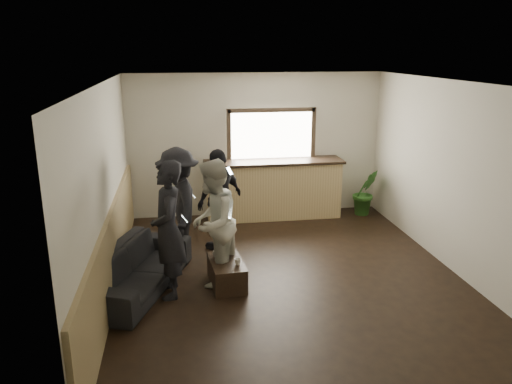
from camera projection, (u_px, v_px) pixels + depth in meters
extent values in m
cube|color=black|center=(288.00, 275.00, 7.39)|extent=(5.00, 6.00, 0.01)
cube|color=silver|center=(291.00, 83.00, 6.61)|extent=(5.00, 6.00, 0.01)
cube|color=beige|center=(256.00, 145.00, 9.85)|extent=(5.00, 0.01, 2.80)
cube|color=beige|center=(369.00, 278.00, 4.15)|extent=(5.00, 0.01, 2.80)
cube|color=beige|center=(106.00, 192.00, 6.62)|extent=(0.01, 6.00, 2.80)
cube|color=beige|center=(454.00, 177.00, 7.38)|extent=(0.01, 6.00, 2.80)
cube|color=#9C8658|center=(113.00, 251.00, 6.86)|extent=(0.06, 5.90, 1.10)
cube|color=tan|center=(273.00, 190.00, 9.82)|extent=(2.60, 0.60, 1.10)
cube|color=black|center=(274.00, 162.00, 9.66)|extent=(2.70, 0.68, 0.05)
cube|color=white|center=(271.00, 135.00, 9.80)|extent=(1.60, 0.06, 0.90)
cube|color=#3F3326|center=(272.00, 110.00, 9.63)|extent=(1.72, 0.08, 0.08)
cube|color=#3F3326|center=(229.00, 136.00, 9.64)|extent=(0.08, 0.08, 1.06)
cube|color=#3F3326|center=(313.00, 134.00, 9.90)|extent=(0.08, 0.08, 1.06)
imported|color=black|center=(138.00, 268.00, 6.91)|extent=(1.54, 2.28, 0.62)
cube|color=black|center=(227.00, 273.00, 7.07)|extent=(0.51, 0.84, 0.36)
imported|color=silver|center=(217.00, 254.00, 7.13)|extent=(0.13, 0.13, 0.10)
imported|color=silver|center=(238.00, 262.00, 6.89)|extent=(0.11, 0.11, 0.09)
imported|color=#2D6623|center=(365.00, 192.00, 10.00)|extent=(0.57, 0.49, 0.93)
imported|color=black|center=(168.00, 230.00, 6.58)|extent=(0.49, 0.71, 1.87)
cube|color=black|center=(184.00, 218.00, 6.59)|extent=(0.10, 0.08, 0.12)
cube|color=silver|center=(184.00, 218.00, 6.58)|extent=(0.08, 0.07, 0.11)
imported|color=#BABAA8|center=(213.00, 223.00, 6.94)|extent=(0.96, 1.06, 1.80)
cube|color=black|center=(228.00, 215.00, 6.86)|extent=(0.11, 0.10, 0.12)
cube|color=silver|center=(228.00, 214.00, 6.85)|extent=(0.09, 0.09, 0.11)
imported|color=black|center=(179.00, 204.00, 7.79)|extent=(0.78, 1.22, 1.79)
cube|color=black|center=(193.00, 195.00, 7.81)|extent=(0.10, 0.08, 0.12)
cube|color=silver|center=(193.00, 195.00, 7.80)|extent=(0.08, 0.07, 0.11)
imported|color=black|center=(220.00, 199.00, 8.20)|extent=(1.01, 0.98, 1.69)
cube|color=black|center=(230.00, 171.00, 7.93)|extent=(0.11, 0.12, 0.12)
cube|color=silver|center=(230.00, 171.00, 7.92)|extent=(0.10, 0.10, 0.11)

